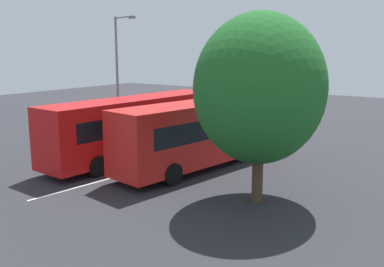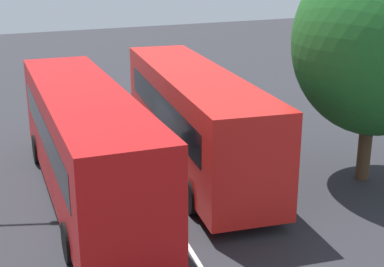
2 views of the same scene
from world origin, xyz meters
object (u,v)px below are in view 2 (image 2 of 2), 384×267
Objects in this scene: pedestrian at (66,102)px; bus_center_left at (85,139)px; bus_far_left at (193,115)px; depot_tree at (375,43)px.

bus_center_left is at bearing 45.11° from pedestrian.
bus_center_left is 6.85× the size of pedestrian.
bus_far_left is 6.41m from depot_tree.
pedestrian is at bearing -4.21° from bus_center_left.
pedestrian is at bearing 31.84° from bus_far_left.
bus_center_left is 9.48m from depot_tree.
pedestrian is at bearing 35.79° from depot_tree.
depot_tree is at bearing -118.57° from bus_far_left.
bus_center_left is (-1.05, 4.12, 0.00)m from bus_far_left.
depot_tree reaches higher than bus_center_left.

